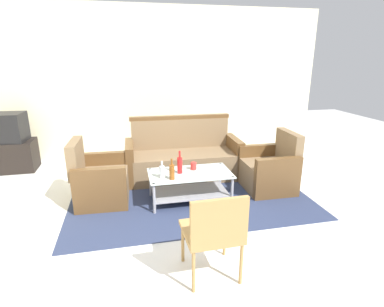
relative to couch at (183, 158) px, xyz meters
The scene contains 14 objects.
ground_plane 1.66m from the couch, 97.07° to the right, with size 14.00×14.00×0.00m, color white.
wall_back 1.82m from the couch, 97.90° to the left, with size 6.52×0.12×2.80m.
rug 0.77m from the couch, 94.29° to the right, with size 3.24×2.19×0.01m, color #2D3856.
couch is the anchor object (origin of this frame).
armchair_left 1.41m from the couch, 153.56° to the right, with size 0.73×0.79×0.85m.
armchair_right 1.37m from the couch, 32.54° to the right, with size 0.71×0.77×0.85m.
coffee_table 0.89m from the couch, 94.92° to the right, with size 1.10×0.60×0.40m.
bottle_red 0.91m from the couch, 103.52° to the right, with size 0.07×0.07×0.31m.
bottle_clear 1.10m from the couch, 114.99° to the right, with size 0.07×0.07×0.23m.
bottle_brown 1.13m from the couch, 108.01° to the right, with size 0.07×0.07×0.27m.
cup 0.79m from the couch, 90.06° to the right, with size 0.08×0.08×0.10m, color red.
tv_stand 2.99m from the couch, 161.77° to the left, with size 0.80×0.50×0.52m, color black.
television 3.02m from the couch, 161.72° to the left, with size 0.64×0.50×0.48m.
wicker_chair 2.45m from the couch, 94.64° to the right, with size 0.49×0.49×0.84m.
Camera 1 is at (-0.67, -3.00, 1.89)m, focal length 28.64 mm.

